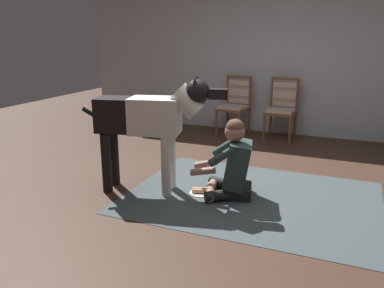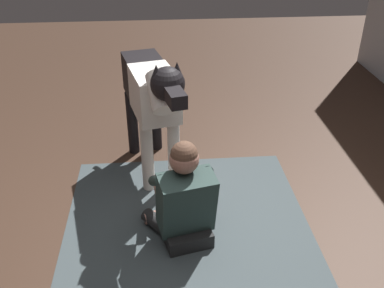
{
  "view_description": "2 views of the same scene",
  "coord_description": "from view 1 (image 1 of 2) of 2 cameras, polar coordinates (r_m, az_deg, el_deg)",
  "views": [
    {
      "loc": [
        1.08,
        -3.96,
        1.68
      ],
      "look_at": [
        -0.44,
        -0.31,
        0.56
      ],
      "focal_mm": 36.75,
      "sensor_mm": 36.0,
      "label": 1
    },
    {
      "loc": [
        2.5,
        -0.35,
        2.31
      ],
      "look_at": [
        -0.47,
        -0.1,
        0.55
      ],
      "focal_mm": 40.51,
      "sensor_mm": 36.0,
      "label": 2
    }
  ],
  "objects": [
    {
      "name": "large_dog",
      "position": [
        4.16,
        -6.23,
        3.62
      ],
      "size": [
        1.54,
        0.54,
        1.26
      ],
      "color": "silver",
      "rests_on": "ground"
    },
    {
      "name": "hot_dog_on_plate",
      "position": [
        4.29,
        1.36,
        -6.88
      ],
      "size": [
        0.26,
        0.26,
        0.06
      ],
      "color": "silver",
      "rests_on": "ground"
    },
    {
      "name": "dining_chair_right_of_pair",
      "position": [
        6.58,
        12.97,
        5.47
      ],
      "size": [
        0.48,
        0.49,
        0.98
      ],
      "color": "brown",
      "rests_on": "ground"
    },
    {
      "name": "area_rug",
      "position": [
        4.24,
        8.68,
        -7.61
      ],
      "size": [
        2.57,
        1.93,
        0.01
      ],
      "primitive_type": "cube",
      "color": "#3D474A",
      "rests_on": "ground"
    },
    {
      "name": "ground_plane",
      "position": [
        4.44,
        6.83,
        -6.53
      ],
      "size": [
        12.88,
        12.88,
        0.0
      ],
      "primitive_type": "plane",
      "color": "#3F2B1F"
    },
    {
      "name": "dining_chair_left_of_pair",
      "position": [
        6.76,
        6.35,
        6.03
      ],
      "size": [
        0.53,
        0.53,
        0.98
      ],
      "color": "brown",
      "rests_on": "ground"
    },
    {
      "name": "person_sitting_on_floor",
      "position": [
        4.15,
        5.89,
        -3.06
      ],
      "size": [
        0.7,
        0.57,
        0.84
      ],
      "color": "black",
      "rests_on": "ground"
    },
    {
      "name": "back_wall",
      "position": [
        6.86,
        13.81,
        12.2
      ],
      "size": [
        7.44,
        0.1,
        2.6
      ],
      "primitive_type": "cube",
      "color": "#AFB6BE",
      "rests_on": "ground"
    }
  ]
}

